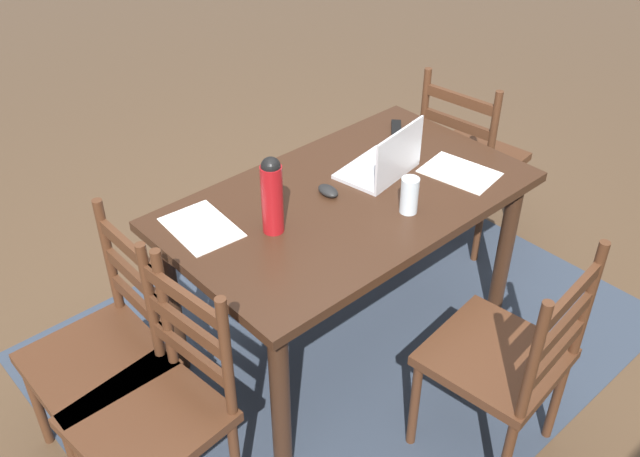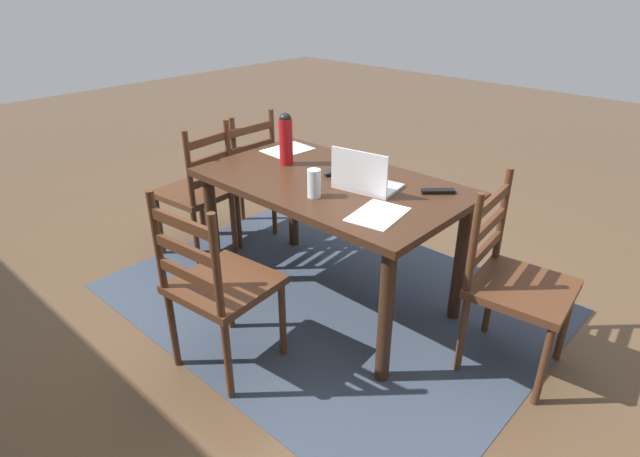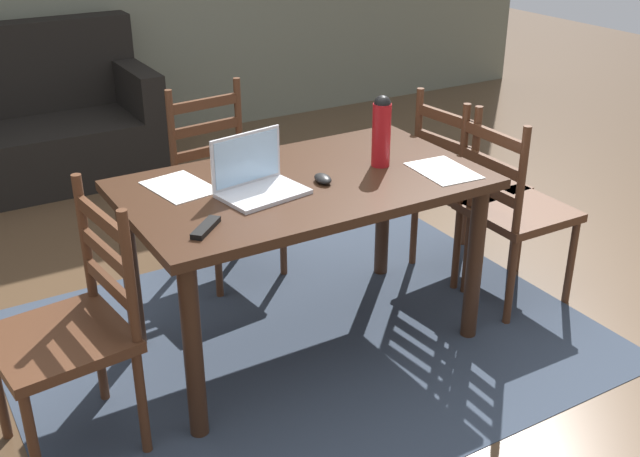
# 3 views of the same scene
# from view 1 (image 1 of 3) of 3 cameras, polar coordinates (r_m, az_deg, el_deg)

# --- Properties ---
(ground_plane) EXTENTS (14.00, 14.00, 0.00)m
(ground_plane) POSITION_cam_1_polar(r_m,az_deg,el_deg) (3.25, 2.03, -8.71)
(ground_plane) COLOR brown
(area_rug) EXTENTS (2.46, 1.91, 0.01)m
(area_rug) POSITION_cam_1_polar(r_m,az_deg,el_deg) (3.25, 2.03, -8.67)
(area_rug) COLOR #333D4C
(area_rug) RESTS_ON ground
(dining_table) EXTENTS (1.46, 0.85, 0.76)m
(dining_table) POSITION_cam_1_polar(r_m,az_deg,el_deg) (2.83, 2.31, 0.86)
(dining_table) COLOR #382114
(dining_table) RESTS_ON ground
(chair_right_near) EXTENTS (0.44, 0.44, 0.95)m
(chair_right_near) POSITION_cam_1_polar(r_m,az_deg,el_deg) (2.64, -16.87, -9.68)
(chair_right_near) COLOR #4C2B19
(chair_right_near) RESTS_ON ground
(chair_far_head) EXTENTS (0.48, 0.48, 0.95)m
(chair_far_head) POSITION_cam_1_polar(r_m,az_deg,el_deg) (2.59, 14.78, -10.22)
(chair_far_head) COLOR #4C2B19
(chair_far_head) RESTS_ON ground
(chair_right_far) EXTENTS (0.48, 0.48, 0.95)m
(chair_right_far) POSITION_cam_1_polar(r_m,az_deg,el_deg) (2.42, -13.05, -14.08)
(chair_right_far) COLOR #4C2B19
(chair_right_far) RESTS_ON ground
(chair_left_near) EXTENTS (0.49, 0.49, 0.95)m
(chair_left_near) POSITION_cam_1_polar(r_m,az_deg,el_deg) (3.69, 11.90, 5.50)
(chair_left_near) COLOR #4C2B19
(chair_left_near) RESTS_ON ground
(laptop) EXTENTS (0.35, 0.27, 0.23)m
(laptop) POSITION_cam_1_polar(r_m,az_deg,el_deg) (2.89, 5.34, 5.32)
(laptop) COLOR silver
(laptop) RESTS_ON dining_table
(water_bottle) EXTENTS (0.08, 0.08, 0.30)m
(water_bottle) POSITION_cam_1_polar(r_m,az_deg,el_deg) (2.50, -3.90, 2.81)
(water_bottle) COLOR #A81419
(water_bottle) RESTS_ON dining_table
(drinking_glass) EXTENTS (0.07, 0.07, 0.15)m
(drinking_glass) POSITION_cam_1_polar(r_m,az_deg,el_deg) (2.66, 7.23, 2.68)
(drinking_glass) COLOR silver
(drinking_glass) RESTS_ON dining_table
(computer_mouse) EXTENTS (0.07, 0.10, 0.03)m
(computer_mouse) POSITION_cam_1_polar(r_m,az_deg,el_deg) (2.77, 0.66, 3.07)
(computer_mouse) COLOR black
(computer_mouse) RESTS_ON dining_table
(tv_remote) EXTENTS (0.15, 0.15, 0.02)m
(tv_remote) POSITION_cam_1_polar(r_m,az_deg,el_deg) (3.24, 6.18, 7.91)
(tv_remote) COLOR black
(tv_remote) RESTS_ON dining_table
(paper_stack_left) EXTENTS (0.23, 0.31, 0.00)m
(paper_stack_left) POSITION_cam_1_polar(r_m,az_deg,el_deg) (2.63, -9.56, 0.10)
(paper_stack_left) COLOR white
(paper_stack_left) RESTS_ON dining_table
(paper_stack_right) EXTENTS (0.26, 0.33, 0.00)m
(paper_stack_right) POSITION_cam_1_polar(r_m,az_deg,el_deg) (2.97, 11.21, 4.46)
(paper_stack_right) COLOR white
(paper_stack_right) RESTS_ON dining_table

